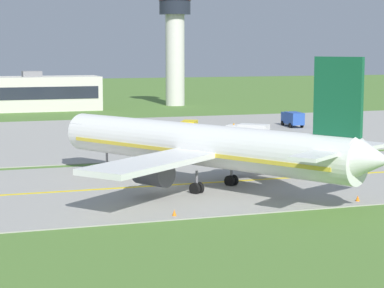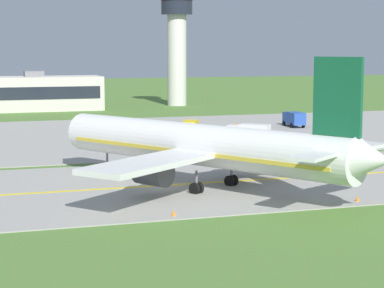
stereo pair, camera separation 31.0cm
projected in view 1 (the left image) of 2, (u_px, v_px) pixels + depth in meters
The scene contains 12 objects.
ground_plane at pixel (170, 186), 71.86m from camera, with size 500.00×500.00×0.00m, color #517A33.
taxiway_strip at pixel (170, 185), 71.86m from camera, with size 240.00×28.00×0.10m, color #9E9B93.
apron_pad at pixel (155, 134), 114.51m from camera, with size 140.00×52.00×0.10m, color #9E9B93.
taxiway_centreline at pixel (170, 185), 71.85m from camera, with size 220.00×0.60×0.01m, color yellow.
airplane_lead at pixel (202, 146), 70.21m from camera, with size 29.79×35.76×12.70m.
service_truck_baggage at pixel (248, 132), 104.92m from camera, with size 5.86×5.50×2.60m.
service_truck_fuel at pixel (134, 137), 99.02m from camera, with size 3.46×6.32×2.60m.
service_truck_catering at pixel (293, 118), 124.59m from camera, with size 2.77×6.16×2.60m.
service_truck_pushback at pixel (188, 129), 108.59m from camera, with size 4.54×6.28×2.60m.
control_tower at pixel (175, 38), 169.62m from camera, with size 7.60×7.60×25.92m.
traffic_cone_near_edge at pixel (174, 213), 58.71m from camera, with size 0.44×0.44×0.60m, color orange.
traffic_cone_mid_edge at pixel (358, 199), 64.34m from camera, with size 0.44×0.44×0.60m, color orange.
Camera 1 is at (-20.04, -67.85, 13.45)m, focal length 68.85 mm.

